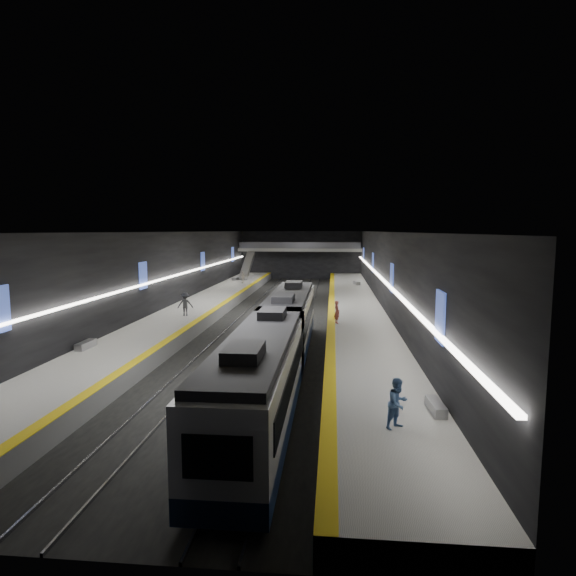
# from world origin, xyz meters

# --- Properties ---
(ground) EXTENTS (70.00, 70.00, 0.00)m
(ground) POSITION_xyz_m (0.00, 0.00, 0.00)
(ground) COLOR black
(ground) RESTS_ON ground
(ceiling) EXTENTS (20.00, 70.00, 0.04)m
(ceiling) POSITION_xyz_m (0.00, 0.00, 8.00)
(ceiling) COLOR beige
(ceiling) RESTS_ON wall_left
(wall_left) EXTENTS (0.04, 70.00, 8.00)m
(wall_left) POSITION_xyz_m (-10.00, 0.00, 4.00)
(wall_left) COLOR black
(wall_left) RESTS_ON ground
(wall_right) EXTENTS (0.04, 70.00, 8.00)m
(wall_right) POSITION_xyz_m (10.00, 0.00, 4.00)
(wall_right) COLOR black
(wall_right) RESTS_ON ground
(wall_back) EXTENTS (20.00, 0.04, 8.00)m
(wall_back) POSITION_xyz_m (0.00, 35.00, 4.00)
(wall_back) COLOR black
(wall_back) RESTS_ON ground
(wall_front) EXTENTS (20.00, 0.04, 8.00)m
(wall_front) POSITION_xyz_m (0.00, -35.00, 4.00)
(wall_front) COLOR black
(wall_front) RESTS_ON ground
(platform_left) EXTENTS (5.00, 70.00, 1.00)m
(platform_left) POSITION_xyz_m (-7.50, 0.00, 0.50)
(platform_left) COLOR slate
(platform_left) RESTS_ON ground
(tile_surface_left) EXTENTS (5.00, 70.00, 0.02)m
(tile_surface_left) POSITION_xyz_m (-7.50, 0.00, 1.01)
(tile_surface_left) COLOR #979793
(tile_surface_left) RESTS_ON platform_left
(tactile_strip_left) EXTENTS (0.60, 70.00, 0.02)m
(tactile_strip_left) POSITION_xyz_m (-5.30, 0.00, 1.02)
(tactile_strip_left) COLOR yellow
(tactile_strip_left) RESTS_ON platform_left
(platform_right) EXTENTS (5.00, 70.00, 1.00)m
(platform_right) POSITION_xyz_m (7.50, 0.00, 0.50)
(platform_right) COLOR slate
(platform_right) RESTS_ON ground
(tile_surface_right) EXTENTS (5.00, 70.00, 0.02)m
(tile_surface_right) POSITION_xyz_m (7.50, 0.00, 1.01)
(tile_surface_right) COLOR #979793
(tile_surface_right) RESTS_ON platform_right
(tactile_strip_right) EXTENTS (0.60, 70.00, 0.02)m
(tactile_strip_right) POSITION_xyz_m (5.30, 0.00, 1.02)
(tactile_strip_right) COLOR yellow
(tactile_strip_right) RESTS_ON platform_right
(rails) EXTENTS (6.52, 70.00, 0.12)m
(rails) POSITION_xyz_m (-0.00, 0.00, 0.06)
(rails) COLOR gray
(rails) RESTS_ON ground
(train) EXTENTS (2.69, 27.70, 3.60)m
(train) POSITION_xyz_m (2.50, -20.18, 2.20)
(train) COLOR #101E3B
(train) RESTS_ON ground
(ad_posters) EXTENTS (19.94, 53.50, 2.20)m
(ad_posters) POSITION_xyz_m (-0.00, 1.00, 4.50)
(ad_posters) COLOR #384EAA
(ad_posters) RESTS_ON wall_left
(cove_light_left) EXTENTS (0.25, 68.60, 0.12)m
(cove_light_left) POSITION_xyz_m (-9.80, 0.00, 3.80)
(cove_light_left) COLOR white
(cove_light_left) RESTS_ON wall_left
(cove_light_right) EXTENTS (0.25, 68.60, 0.12)m
(cove_light_right) POSITION_xyz_m (9.80, 0.00, 3.80)
(cove_light_right) COLOR white
(cove_light_right) RESTS_ON wall_right
(mezzanine_bridge) EXTENTS (20.00, 3.00, 1.50)m
(mezzanine_bridge) POSITION_xyz_m (0.00, 32.93, 5.04)
(mezzanine_bridge) COLOR gray
(mezzanine_bridge) RESTS_ON wall_left
(escalator) EXTENTS (1.20, 7.50, 3.92)m
(escalator) POSITION_xyz_m (-7.50, 26.00, 2.90)
(escalator) COLOR #99999E
(escalator) RESTS_ON platform_left
(bench_left_near) EXTENTS (0.52, 1.80, 0.44)m
(bench_left_near) POSITION_xyz_m (-9.50, -18.22, 1.22)
(bench_left_near) COLOR #99999E
(bench_left_near) RESTS_ON platform_left
(bench_left_far) EXTENTS (0.78, 1.87, 0.44)m
(bench_left_far) POSITION_xyz_m (-8.54, 22.34, 1.22)
(bench_left_far) COLOR #99999E
(bench_left_far) RESTS_ON platform_left
(bench_right_near) EXTENTS (0.57, 1.73, 0.42)m
(bench_right_near) POSITION_xyz_m (9.50, -26.75, 1.21)
(bench_right_near) COLOR #99999E
(bench_right_near) RESTS_ON platform_right
(bench_right_far) EXTENTS (0.89, 1.98, 0.47)m
(bench_right_far) POSITION_xyz_m (8.55, 18.20, 1.23)
(bench_right_far) COLOR #99999E
(bench_right_far) RESTS_ON platform_right
(passenger_right_a) EXTENTS (0.62, 0.74, 1.74)m
(passenger_right_a) POSITION_xyz_m (5.74, -8.84, 1.87)
(passenger_right_a) COLOR #C15448
(passenger_right_a) RESTS_ON platform_right
(passenger_right_b) EXTENTS (1.14, 1.12, 1.85)m
(passenger_right_b) POSITION_xyz_m (7.77, -28.52, 1.93)
(passenger_right_b) COLOR #5075AD
(passenger_right_b) RESTS_ON platform_right
(passenger_left_a) EXTENTS (0.64, 1.01, 1.61)m
(passenger_left_a) POSITION_xyz_m (-6.82, 18.76, 1.80)
(passenger_left_a) COLOR silver
(passenger_left_a) RESTS_ON platform_left
(passenger_left_b) EXTENTS (1.41, 1.01, 1.97)m
(passenger_left_b) POSITION_xyz_m (-6.89, -6.71, 1.98)
(passenger_left_b) COLOR #404147
(passenger_left_b) RESTS_ON platform_left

